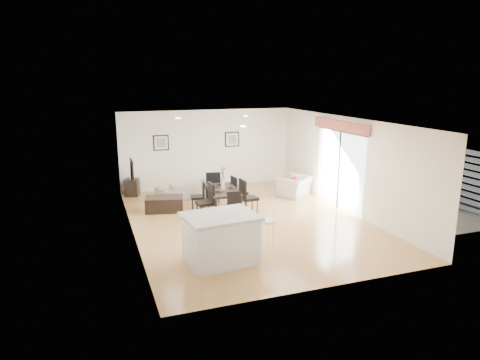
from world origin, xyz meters
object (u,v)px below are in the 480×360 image
object	(u,v)px
dining_table	(223,191)
dining_chair_efar	(237,190)
sofa	(188,188)
dining_chair_foot	(213,185)
dining_chair_wnear	(208,199)
dining_chair_head	(235,206)
armchair	(295,186)
kitchen_island	(221,238)
dining_chair_enear	(246,195)
bar_stool	(266,224)
dining_chair_wfar	(200,194)
coffee_table	(164,204)
side_table	(132,187)

from	to	relation	value
dining_table	dining_chair_efar	size ratio (longest dim) A/B	1.84
sofa	dining_chair_foot	xyz separation A→B (m)	(0.58, -0.90, 0.25)
dining_chair_wnear	dining_chair_efar	bearing A→B (deg)	122.53
sofa	dining_chair_head	distance (m)	2.96
armchair	dining_chair_foot	world-z (taller)	dining_chair_foot
armchair	kitchen_island	world-z (taller)	kitchen_island
dining_chair_enear	bar_stool	distance (m)	2.93
dining_chair_wfar	dining_chair_head	bearing A→B (deg)	33.00
dining_chair_foot	coffee_table	distance (m)	1.64
side_table	kitchen_island	xyz separation A→B (m)	(1.20, -5.91, 0.24)
sofa	dining_chair_efar	bearing A→B (deg)	109.69
dining_chair_wfar	bar_stool	xyz separation A→B (m)	(0.51, -3.65, 0.21)
dining_chair_wnear	dining_chair_foot	world-z (taller)	same
armchair	dining_chair_enear	size ratio (longest dim) A/B	0.99
armchair	bar_stool	size ratio (longest dim) A/B	1.22
dining_chair_efar	dining_chair_foot	distance (m)	0.83
sofa	dining_chair_foot	world-z (taller)	dining_chair_foot
armchair	side_table	xyz separation A→B (m)	(-5.00, 1.81, -0.04)
dining_chair_wfar	dining_chair_wnear	bearing A→B (deg)	11.11
dining_chair_foot	kitchen_island	world-z (taller)	kitchen_island
armchair	dining_chair_efar	xyz separation A→B (m)	(-2.15, -0.44, 0.19)
sofa	dining_chair_wnear	distance (m)	2.30
sofa	dining_table	xyz separation A→B (m)	(0.59, -1.89, 0.31)
side_table	bar_stool	world-z (taller)	bar_stool
side_table	bar_stool	xyz separation A→B (m)	(2.22, -5.91, 0.42)
dining_chair_wfar	bar_stool	bearing A→B (deg)	18.31
armchair	dining_table	distance (m)	2.86
dining_chair_foot	sofa	bearing A→B (deg)	-48.37
dining_table	dining_chair_head	bearing A→B (deg)	-83.69
dining_chair_head	kitchen_island	bearing A→B (deg)	-107.29
dining_table	dining_chair_enear	distance (m)	0.69
armchair	dining_chair_efar	world-z (taller)	dining_chair_efar
sofa	dining_chair_enear	distance (m)	2.58
dining_chair_foot	bar_stool	size ratio (longest dim) A/B	1.20
dining_table	dining_chair_foot	size ratio (longest dim) A/B	1.72
kitchen_island	dining_chair_efar	bearing A→B (deg)	60.19
dining_chair_wfar	dining_chair_enear	world-z (taller)	dining_chair_enear
dining_chair_enear	dining_chair_foot	distance (m)	1.51
dining_table	dining_chair_wfar	xyz separation A→B (m)	(-0.57, 0.39, -0.12)
armchair	dining_chair_enear	distance (m)	2.50
dining_chair_wfar	coffee_table	bearing A→B (deg)	-93.28
dining_chair_foot	coffee_table	world-z (taller)	dining_chair_foot
side_table	dining_chair_efar	bearing A→B (deg)	-38.30
dining_chair_head	coffee_table	size ratio (longest dim) A/B	0.79
sofa	bar_stool	bearing A→B (deg)	77.75
dining_chair_efar	side_table	distance (m)	3.63
side_table	armchair	bearing A→B (deg)	-19.88
dining_chair_head	kitchen_island	distance (m)	2.51
dining_chair_wfar	dining_chair_enear	bearing A→B (deg)	65.16
dining_chair_enear	kitchen_island	distance (m)	3.29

